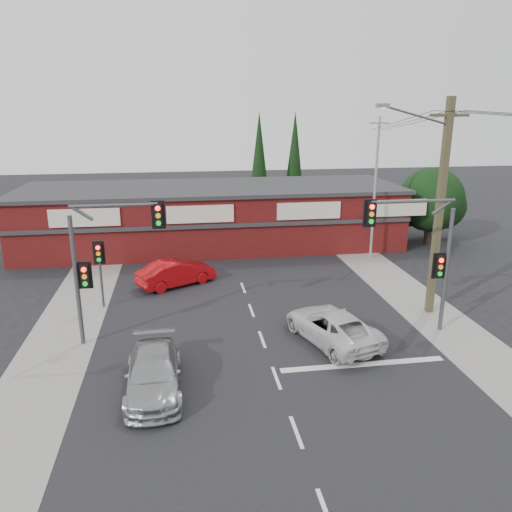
{
  "coord_description": "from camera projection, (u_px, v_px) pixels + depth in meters",
  "views": [
    {
      "loc": [
        -3.2,
        -17.9,
        9.55
      ],
      "look_at": [
        0.01,
        3.0,
        3.21
      ],
      "focal_mm": 35.0,
      "sensor_mm": 36.0,
      "label": 1
    }
  ],
  "objects": [
    {
      "name": "steel_pole",
      "position": [
        375.0,
        187.0,
        31.47
      ],
      "size": [
        1.2,
        0.16,
        9.0
      ],
      "color": "gray",
      "rests_on": "ground"
    },
    {
      "name": "white_suv",
      "position": [
        332.0,
        326.0,
        21.01
      ],
      "size": [
        3.68,
        5.42,
        1.38
      ],
      "primitive_type": "imported",
      "rotation": [
        0.0,
        0.0,
        3.45
      ],
      "color": "silver",
      "rests_on": "ground"
    },
    {
      "name": "silver_suv",
      "position": [
        154.0,
        373.0,
        17.31
      ],
      "size": [
        1.98,
        4.68,
        1.35
      ],
      "primitive_type": "imported",
      "rotation": [
        0.0,
        0.0,
        0.02
      ],
      "color": "#9B9EA0",
      "rests_on": "ground"
    },
    {
      "name": "lane_dashes",
      "position": [
        296.0,
        432.0,
        15.24
      ],
      "size": [
        0.12,
        27.23,
        0.01
      ],
      "color": "silver",
      "rests_on": "ground"
    },
    {
      "name": "ground",
      "position": [
        267.0,
        353.0,
        20.16
      ],
      "size": [
        120.0,
        120.0,
        0.0
      ],
      "primitive_type": "plane",
      "color": "black",
      "rests_on": "ground"
    },
    {
      "name": "utility_pole",
      "position": [
        438.0,
        202.0,
        22.65
      ],
      "size": [
        4.38,
        0.59,
        10.0
      ],
      "color": "brown",
      "rests_on": "ground"
    },
    {
      "name": "road_strip",
      "position": [
        250.0,
        306.0,
        24.89
      ],
      "size": [
        14.0,
        70.0,
        0.01
      ],
      "primitive_type": "cube",
      "color": "black",
      "rests_on": "ground"
    },
    {
      "name": "shop_building",
      "position": [
        212.0,
        215.0,
        35.48
      ],
      "size": [
        27.3,
        8.4,
        4.22
      ],
      "color": "#480E0E",
      "rests_on": "ground"
    },
    {
      "name": "traffic_mast_right",
      "position": [
        424.0,
        246.0,
        20.97
      ],
      "size": [
        3.96,
        0.27,
        5.97
      ],
      "color": "#47494C",
      "rests_on": "ground"
    },
    {
      "name": "traffic_mast_left",
      "position": [
        101.0,
        253.0,
        19.99
      ],
      "size": [
        3.77,
        0.27,
        5.97
      ],
      "color": "#47494C",
      "rests_on": "ground"
    },
    {
      "name": "conifer_far",
      "position": [
        295.0,
        155.0,
        44.22
      ],
      "size": [
        1.8,
        1.8,
        9.25
      ],
      "color": "#2D2116",
      "rests_on": "ground"
    },
    {
      "name": "tree_cluster",
      "position": [
        430.0,
        203.0,
        36.08
      ],
      "size": [
        5.9,
        5.1,
        5.5
      ],
      "color": "#2D2116",
      "rests_on": "ground"
    },
    {
      "name": "verge_left",
      "position": [
        73.0,
        316.0,
        23.65
      ],
      "size": [
        3.0,
        70.0,
        0.02
      ],
      "primitive_type": "cube",
      "color": "gray",
      "rests_on": "ground"
    },
    {
      "name": "stop_line",
      "position": [
        363.0,
        364.0,
        19.24
      ],
      "size": [
        6.5,
        0.35,
        0.01
      ],
      "primitive_type": "cube",
      "color": "silver",
      "rests_on": "ground"
    },
    {
      "name": "pedestal_signal",
      "position": [
        99.0,
        261.0,
        24.11
      ],
      "size": [
        0.55,
        0.27,
        3.38
      ],
      "color": "#47494C",
      "rests_on": "ground"
    },
    {
      "name": "verge_right",
      "position": [
        410.0,
        297.0,
        26.12
      ],
      "size": [
        3.0,
        70.0,
        0.02
      ],
      "primitive_type": "cube",
      "color": "gray",
      "rests_on": "ground"
    },
    {
      "name": "conifer_near",
      "position": [
        259.0,
        157.0,
        41.81
      ],
      "size": [
        1.8,
        1.8,
        9.25
      ],
      "color": "#2D2116",
      "rests_on": "ground"
    },
    {
      "name": "red_sedan",
      "position": [
        176.0,
        273.0,
        27.64
      ],
      "size": [
        4.56,
        3.4,
        1.43
      ],
      "primitive_type": "imported",
      "rotation": [
        0.0,
        0.0,
        2.06
      ],
      "color": "#AC0A0E",
      "rests_on": "ground"
    }
  ]
}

